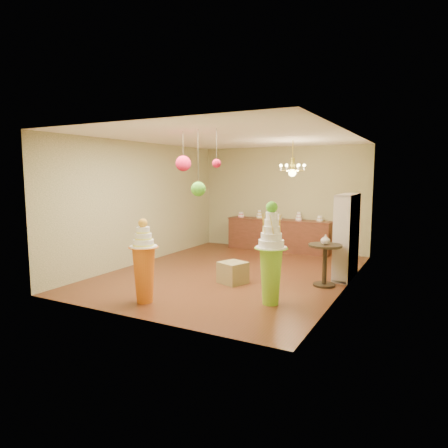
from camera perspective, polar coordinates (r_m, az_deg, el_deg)
The scene contains 17 objects.
floor at distance 9.09m, azimuth 1.17°, elevation -6.99°, with size 6.50×6.50×0.00m, color #572C17.
ceiling at distance 8.85m, azimuth 1.22°, elevation 12.21°, with size 6.50×6.50×0.00m, color white.
wall_back at distance 11.83m, azimuth 8.32°, elevation 3.59°, with size 5.00×0.04×3.00m, color tan.
wall_front at distance 6.13m, azimuth -12.62°, elevation 0.23°, with size 5.00×0.04×3.00m, color tan.
wall_left at distance 10.21m, azimuth -11.45°, elevation 2.97°, with size 0.04×6.50×3.00m, color tan.
wall_right at distance 8.04m, azimuth 17.33°, elevation 1.69°, with size 0.04×6.50×3.00m, color tan.
pedestal_green at distance 6.85m, azimuth 6.72°, elevation -5.46°, with size 0.70×0.70×1.77m.
pedestal_orange at distance 7.07m, azimuth -11.35°, elevation -6.11°, with size 0.59×0.59×1.47m.
burlap_riser at distance 8.21m, azimuth 1.27°, elevation -6.95°, with size 0.48×0.48×0.44m, color olive.
sideboard at distance 11.67m, azimuth 7.77°, elevation -1.49°, with size 3.04×0.54×1.16m.
shelving_unit at distance 8.92m, azimuth 17.12°, elevation -1.66°, with size 0.33×1.20×1.80m.
round_table at distance 8.18m, azimuth 14.21°, elevation -4.89°, with size 0.84×0.84×0.84m.
vase at distance 8.11m, azimuth 14.30°, elevation -2.15°, with size 0.19×0.19×0.20m, color beige.
pom_red_left at distance 7.50m, azimuth -5.84°, elevation 8.60°, with size 0.29×0.29×0.73m.
pom_green_mid at distance 7.06m, azimuth -3.69°, elevation 5.02°, with size 0.26×0.26×1.17m.
pom_red_right at distance 6.97m, azimuth -1.07°, elevation 8.68°, with size 0.15×0.15×0.67m.
chandelier at distance 9.54m, azimuth 9.74°, elevation 7.55°, with size 0.79×0.79×0.85m.
Camera 1 is at (3.97, -7.87, 2.22)m, focal length 32.00 mm.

